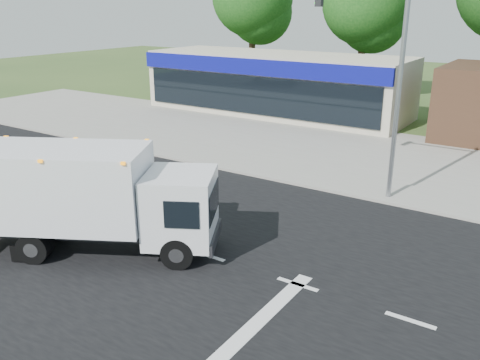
# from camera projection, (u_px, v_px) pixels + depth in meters

# --- Properties ---
(ground) EXTENTS (120.00, 120.00, 0.00)m
(ground) POSITION_uv_depth(u_px,v_px,m) (208.00, 256.00, 15.18)
(ground) COLOR #385123
(ground) RESTS_ON ground
(road_asphalt) EXTENTS (60.00, 14.00, 0.02)m
(road_asphalt) POSITION_uv_depth(u_px,v_px,m) (208.00, 256.00, 15.18)
(road_asphalt) COLOR black
(road_asphalt) RESTS_ON ground
(sidewalk) EXTENTS (60.00, 2.40, 0.12)m
(sidewalk) POSITION_uv_depth(u_px,v_px,m) (323.00, 180.00, 21.64)
(sidewalk) COLOR gray
(sidewalk) RESTS_ON ground
(parking_apron) EXTENTS (60.00, 9.00, 0.02)m
(parking_apron) POSITION_uv_depth(u_px,v_px,m) (370.00, 150.00, 26.23)
(parking_apron) COLOR gray
(parking_apron) RESTS_ON ground
(lane_markings) EXTENTS (55.20, 7.00, 0.01)m
(lane_markings) POSITION_uv_depth(u_px,v_px,m) (218.00, 289.00, 13.41)
(lane_markings) COLOR silver
(lane_markings) RESTS_ON road_asphalt
(ems_box_truck) EXTENTS (7.47, 5.41, 3.22)m
(ems_box_truck) POSITION_uv_depth(u_px,v_px,m) (91.00, 193.00, 14.97)
(ems_box_truck) COLOR black
(ems_box_truck) RESTS_ON ground
(emergency_worker) EXTENTS (0.72, 0.66, 1.76)m
(emergency_worker) POSITION_uv_depth(u_px,v_px,m) (64.00, 199.00, 17.22)
(emergency_worker) COLOR #CBBE87
(emergency_worker) RESTS_ON ground
(retail_strip_mall) EXTENTS (18.00, 6.20, 4.00)m
(retail_strip_mall) POSITION_uv_depth(u_px,v_px,m) (276.00, 83.00, 34.94)
(retail_strip_mall) COLOR #BFB59F
(retail_strip_mall) RESTS_ON ground
(traffic_signal_pole) EXTENTS (3.51, 0.25, 8.00)m
(traffic_signal_pole) POSITION_uv_depth(u_px,v_px,m) (383.00, 69.00, 18.35)
(traffic_signal_pole) COLOR gray
(traffic_signal_pole) RESTS_ON ground
(background_trees) EXTENTS (36.77, 7.39, 12.10)m
(background_trees) POSITION_uv_depth(u_px,v_px,m) (437.00, 1.00, 35.45)
(background_trees) COLOR #332114
(background_trees) RESTS_ON ground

